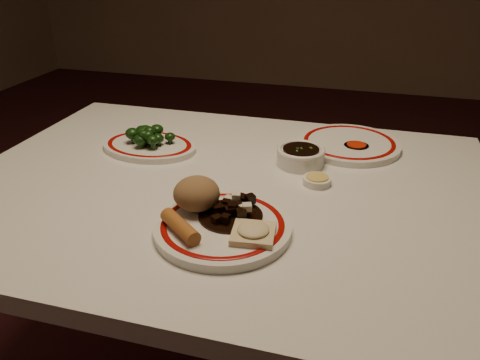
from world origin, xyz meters
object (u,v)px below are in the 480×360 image
Objects in this scene: main_plate at (223,227)px; broccoli_plate at (149,146)px; fried_wonton at (253,232)px; stirfry_heap at (231,211)px; dining_table at (224,218)px; spring_roll at (180,226)px; soy_bowl at (301,157)px; broccoli_pile at (148,135)px; rice_mound at (197,194)px.

main_plate reaches higher than broccoli_plate.
stirfry_heap reaches higher than fried_wonton.
fried_wonton is 0.67× the size of stirfry_heap.
spring_roll reaches higher than dining_table.
broccoli_plate is 0.40m from soy_bowl.
main_plate is at bearing -46.76° from broccoli_pile.
rice_mound is at bearing 40.56° from spring_roll.
soy_bowl is at bearing 74.57° from main_plate.
dining_table is at bearing 107.31° from main_plate.
main_plate is 2.89× the size of rice_mound.
stirfry_heap is (0.07, -0.16, 0.12)m from dining_table.
spring_roll is (-0.06, -0.05, 0.02)m from main_plate.
rice_mound reaches higher than stirfry_heap.
broccoli_pile reaches higher than broccoli_plate.
main_plate is 0.04m from stirfry_heap.
dining_table is at bearing -136.12° from soy_bowl.
main_plate is 0.96× the size of broccoli_plate.
stirfry_heap reaches higher than main_plate.
soy_bowl is (0.09, 0.30, -0.01)m from stirfry_heap.
broccoli_plate is at bearing -38.12° from broccoli_pile.
main_plate is 0.09m from rice_mound.
dining_table is 11.69× the size of spring_roll.
dining_table is 9.69× the size of stirfry_heap.
spring_roll is (0.00, -0.09, -0.02)m from rice_mound.
broccoli_plate is 2.17× the size of broccoli_pile.
broccoli_pile reaches higher than soy_bowl.
main_plate is (0.06, -0.19, 0.10)m from dining_table.
soy_bowl is (0.40, 0.01, 0.01)m from broccoli_plate.
stirfry_heap reaches higher than spring_roll.
soy_bowl is at bearing 43.88° from dining_table.
rice_mound is at bearing -118.03° from soy_bowl.
spring_roll is at bearing -91.01° from dining_table.
broccoli_pile is (-0.00, 0.00, 0.03)m from broccoli_plate.
soy_bowl is (0.09, 0.34, 0.01)m from main_plate.
rice_mound reaches higher than spring_roll.
spring_roll reaches higher than fried_wonton.
broccoli_plate is at bearing 136.97° from stirfry_heap.
rice_mound is at bearing 175.26° from stirfry_heap.
rice_mound is 1.09× the size of fried_wonton.
stirfry_heap is at bearing -105.85° from soy_bowl.
broccoli_plate is (-0.37, 0.35, -0.02)m from fried_wonton.
stirfry_heap is at bearing 0.00° from spring_roll.
fried_wonton is (0.13, 0.02, -0.00)m from spring_roll.
dining_table is 14.37× the size of fried_wonton.
broccoli_pile is (-0.24, 0.38, 0.01)m from spring_roll.
broccoli_pile is at bearing -178.62° from soy_bowl.
soy_bowl is (0.16, 0.39, -0.01)m from spring_roll.
fried_wonton is 0.66× the size of broccoli_pile.
fried_wonton is at bearing -43.54° from broccoli_plate.
stirfry_heap is at bearing -67.03° from dining_table.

